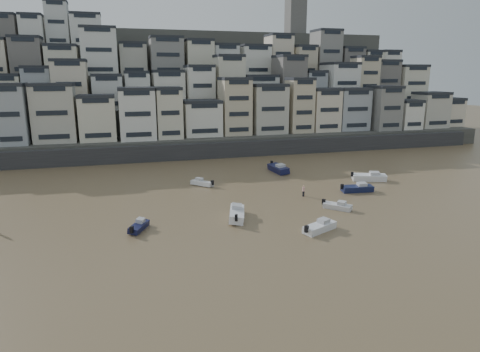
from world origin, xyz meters
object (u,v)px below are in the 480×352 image
object	(u,v)px
boat_d	(357,187)
boat_i	(278,167)
boat_a	(320,225)
boat_b	(338,205)
person_pink	(304,191)
boat_h	(202,182)
boat_g	(369,176)
boat_j	(139,225)
boat_c	(237,212)

from	to	relation	value
boat_d	boat_i	distance (m)	18.23
boat_a	boat_b	world-z (taller)	boat_a
boat_i	person_pink	distance (m)	16.98
boat_i	person_pink	world-z (taller)	boat_i
boat_h	boat_b	xyz separation A→B (m)	(15.63, -18.08, -0.03)
boat_g	boat_i	bearing A→B (deg)	160.67
boat_a	boat_j	distance (m)	21.85
boat_g	boat_i	distance (m)	16.97
boat_a	boat_b	bearing A→B (deg)	22.67
boat_b	person_pink	size ratio (longest dim) A/B	2.48
boat_h	boat_a	size ratio (longest dim) A/B	0.86
boat_a	boat_h	bearing A→B (deg)	84.60
boat_g	boat_i	xyz separation A→B (m)	(-13.01, 10.90, 0.05)
boat_h	boat_i	size ratio (longest dim) A/B	0.67
boat_j	boat_d	bearing A→B (deg)	-50.56
boat_c	boat_a	bearing A→B (deg)	-114.07
boat_b	boat_c	distance (m)	14.60
boat_h	person_pink	bearing A→B (deg)	-169.55
boat_g	boat_c	bearing A→B (deg)	-134.35
boat_b	boat_g	bearing A→B (deg)	92.32
boat_h	boat_a	distance (m)	26.84
boat_a	boat_g	xyz separation A→B (m)	(19.75, 20.32, 0.15)
boat_g	boat_i	size ratio (longest dim) A/B	0.95
boat_g	boat_b	bearing A→B (deg)	-114.91
boat_g	boat_d	world-z (taller)	boat_g
boat_j	boat_g	bearing A→B (deg)	-44.64
boat_h	boat_d	xyz separation A→B (m)	(23.17, -10.75, 0.14)
boat_j	boat_c	size ratio (longest dim) A/B	0.67
boat_i	person_pink	xyz separation A→B (m)	(-2.34, -16.82, -0.04)
boat_d	person_pink	size ratio (longest dim) A/B	3.19
boat_j	boat_i	world-z (taller)	boat_i
person_pink	boat_i	bearing A→B (deg)	82.08
boat_c	boat_h	bearing A→B (deg)	20.02
boat_h	boat_a	world-z (taller)	boat_a
boat_g	boat_j	world-z (taller)	boat_g
boat_a	boat_d	bearing A→B (deg)	20.39
boat_i	person_pink	size ratio (longest dim) A/B	3.85
boat_g	boat_d	xyz separation A→B (m)	(-5.95, -5.92, -0.11)
boat_j	boat_i	distance (m)	37.11
boat_a	boat_i	bearing A→B (deg)	51.98
boat_i	boat_c	bearing A→B (deg)	-35.81
boat_g	boat_j	size ratio (longest dim) A/B	1.50
boat_g	person_pink	xyz separation A→B (m)	(-15.35, -5.93, 0.00)
boat_b	person_pink	bearing A→B (deg)	152.11
boat_d	boat_a	bearing A→B (deg)	-127.31
boat_i	boat_c	xyz separation A→B (m)	(-15.08, -24.01, -0.05)
boat_h	boat_g	distance (m)	29.52
person_pink	boat_b	bearing A→B (deg)	-75.74
boat_c	person_pink	distance (m)	14.63
boat_a	boat_g	world-z (taller)	boat_g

